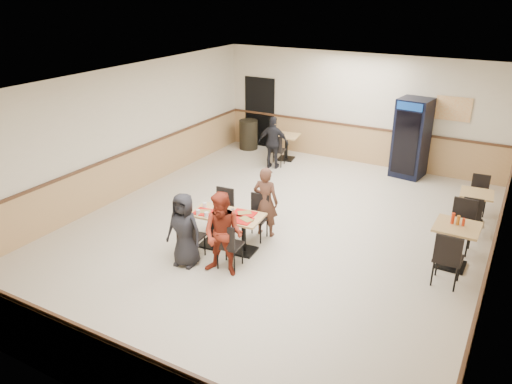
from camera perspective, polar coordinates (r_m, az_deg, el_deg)
The scene contains 20 objects.
ground at distance 10.18m, azimuth 2.16°, elevation -4.62°, with size 10.00×10.00×0.00m, color beige.
room_shell at distance 11.61m, azimuth 15.87°, elevation 1.18°, with size 10.00×10.00×10.00m.
main_table at distance 9.39m, azimuth -3.28°, elevation -3.85°, with size 1.40×0.80×0.72m.
main_chairs at distance 9.42m, azimuth -3.54°, elevation -3.92°, with size 1.34×1.68×0.91m.
diner_woman_left at distance 8.86m, azimuth -8.21°, elevation -4.31°, with size 0.67×0.43×1.37m, color black.
diner_woman_right at distance 8.48m, azimuth -3.78°, elevation -4.88°, with size 0.73×0.57×1.51m, color maroon.
diner_man_opposite at distance 9.80m, azimuth 1.10°, elevation -1.11°, with size 0.52×0.34×1.43m, color #4F2F21.
lone_diner at distance 13.47m, azimuth 2.00°, elevation 5.66°, with size 0.84×0.35×1.43m, color black.
tabletop_clutter at distance 9.22m, azimuth -3.45°, elevation -2.56°, with size 1.19×0.66×0.12m.
side_table_near at distance 9.44m, azimuth 21.80°, elevation -5.07°, with size 0.76×0.76×0.80m.
side_table_near_chair_south at distance 8.89m, azimuth 21.13°, elevation -6.95°, with size 0.47×0.47×1.02m, color black, non-canonical shape.
side_table_near_chair_north at distance 10.03m, azimuth 22.34°, elevation -3.66°, with size 0.47×0.47×1.02m, color black, non-canonical shape.
side_table_far at distance 11.33m, azimuth 23.78°, elevation -1.16°, with size 0.69×0.69×0.69m.
side_table_far_chair_south at distance 10.83m, azimuth 23.40°, elevation -2.31°, with size 0.40×0.40×0.87m, color black, non-canonical shape.
side_table_far_chair_north at distance 11.85m, azimuth 24.09°, elevation -0.31°, with size 0.40×0.40×0.87m, color black, non-canonical shape.
condiment_caddy at distance 9.34m, azimuth 21.98°, elevation -2.96°, with size 0.23×0.06×0.20m.
back_table at distance 14.24m, azimuth 3.50°, elevation 5.59°, with size 0.77×0.77×0.72m.
back_table_chair_lone at distance 13.75m, azimuth 2.44°, elevation 4.88°, with size 0.42×0.42×0.91m, color black, non-canonical shape.
pepsi_cooler at distance 13.42m, azimuth 17.33°, elevation 5.91°, with size 0.86×0.87×2.03m.
trash_bin at distance 15.19m, azimuth -0.86°, elevation 6.59°, with size 0.56×0.56×0.88m, color black.
Camera 1 is at (4.07, -8.06, 4.70)m, focal length 35.00 mm.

